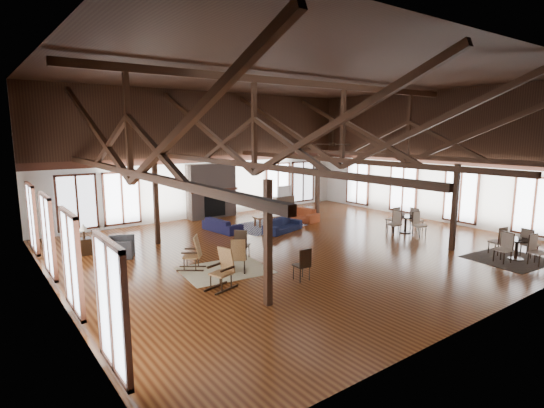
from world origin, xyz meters
TOP-DOWN VIEW (x-y plane):
  - floor at (0.00, 0.00)m, footprint 16.00×16.00m
  - ceiling at (0.00, 0.00)m, footprint 16.00×14.00m
  - wall_back at (0.00, 7.00)m, footprint 16.00×0.02m
  - wall_front at (0.00, -7.00)m, footprint 16.00×0.02m
  - wall_left at (-8.00, 0.00)m, footprint 0.02×14.00m
  - wall_right at (8.00, 0.00)m, footprint 0.02×14.00m
  - roof_truss at (0.00, 0.00)m, footprint 15.60×14.07m
  - post_grid at (0.00, 0.00)m, footprint 8.16×7.16m
  - fireplace at (0.00, 6.67)m, footprint 2.50×0.69m
  - ceiling_fan at (0.50, -1.00)m, footprint 1.60×1.60m
  - sofa_navy_front at (0.91, 2.25)m, footprint 2.01×1.23m
  - sofa_navy_left at (-1.07, 3.80)m, footprint 1.97×1.00m
  - sofa_orange at (2.93, 3.63)m, footprint 2.09×1.07m
  - coffee_table at (1.03, 3.57)m, footprint 1.19×0.71m
  - vase at (0.99, 3.49)m, footprint 0.20×0.20m
  - armchair at (-5.64, 2.66)m, footprint 1.24×1.18m
  - side_table_lamp at (-6.53, 3.64)m, footprint 0.42×0.42m
  - rocking_chair_a at (-4.23, -0.02)m, footprint 0.91×0.85m
  - rocking_chair_b at (-3.26, -0.96)m, footprint 0.76×0.87m
  - rocking_chair_c at (-4.30, -1.89)m, footprint 0.95×0.68m
  - side_chair_a at (-2.55, -0.03)m, footprint 0.60×0.60m
  - side_chair_b at (-2.23, -2.75)m, footprint 0.42×0.42m
  - cafe_table_near at (4.66, -5.35)m, footprint 1.86×1.86m
  - cafe_table_far at (4.88, -0.91)m, footprint 1.86×1.86m
  - cup_near at (4.66, -5.43)m, footprint 0.13×0.13m
  - cup_far at (4.84, -0.81)m, footprint 0.14×0.14m
  - tv_console at (4.46, 6.75)m, footprint 1.22×0.46m
  - television at (4.46, 6.75)m, footprint 1.02×0.19m
  - rug_tan at (-3.54, -0.66)m, footprint 2.72×2.24m
  - rug_navy at (0.97, 3.52)m, footprint 3.23×2.55m
  - rug_dark at (4.53, -5.21)m, footprint 2.52×2.33m

SIDE VIEW (x-z plane):
  - floor at x=0.00m, z-range 0.00..0.00m
  - rug_tan at x=-3.54m, z-range 0.00..0.01m
  - rug_navy at x=0.97m, z-range 0.00..0.01m
  - rug_dark at x=4.53m, z-range 0.00..0.01m
  - sofa_navy_front at x=0.91m, z-range 0.00..0.55m
  - sofa_navy_left at x=-1.07m, z-range 0.00..0.55m
  - sofa_orange at x=2.93m, z-range 0.00..0.58m
  - tv_console at x=4.46m, z-range 0.00..0.61m
  - armchair at x=-5.64m, z-range 0.00..0.64m
  - coffee_table at x=1.03m, z-range 0.16..0.59m
  - side_table_lamp at x=-6.53m, z-range -0.13..0.94m
  - rocking_chair_b at x=-3.26m, z-range -0.03..0.96m
  - cafe_table_near at x=4.66m, z-range 0.00..0.95m
  - cafe_table_far at x=4.88m, z-range 0.00..0.96m
  - rocking_chair_a at x=-4.23m, z-range -0.03..1.03m
  - rocking_chair_c at x=-4.30m, z-range -0.03..1.07m
  - vase at x=0.99m, z-range 0.43..0.64m
  - side_chair_b at x=-2.23m, z-range 0.08..1.01m
  - side_chair_a at x=-2.55m, z-range 0.08..1.09m
  - cup_near at x=4.66m, z-range 0.69..0.77m
  - cup_far at x=4.84m, z-range 0.69..0.78m
  - television at x=4.46m, z-range 0.61..1.20m
  - fireplace at x=0.00m, z-range -0.01..2.59m
  - post_grid at x=0.00m, z-range 0.00..3.05m
  - wall_back at x=0.00m, z-range 0.00..6.00m
  - wall_front at x=0.00m, z-range 0.00..6.00m
  - wall_left at x=-8.00m, z-range 0.00..6.00m
  - wall_right at x=8.00m, z-range 0.00..6.00m
  - ceiling_fan at x=0.50m, z-range 3.36..4.11m
  - roof_truss at x=0.00m, z-range 2.46..5.60m
  - ceiling at x=0.00m, z-range 5.99..6.01m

